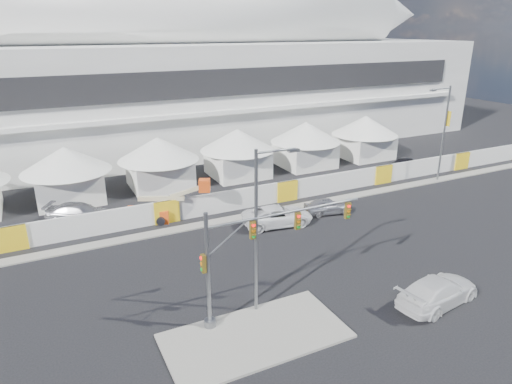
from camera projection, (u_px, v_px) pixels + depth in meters
name	position (u px, v px, depth m)	size (l,w,h in m)	color
ground	(317.00, 285.00, 30.09)	(160.00, 160.00, 0.00)	black
median_island	(255.00, 336.00, 25.04)	(10.00, 5.00, 0.15)	gray
far_curb	(409.00, 185.00, 48.93)	(80.00, 1.20, 0.12)	gray
stadium	(211.00, 76.00, 65.49)	(80.00, 24.80, 21.98)	silver
tent_row	(199.00, 153.00, 49.47)	(53.40, 8.40, 5.40)	white
hoarding_fence	(287.00, 191.00, 44.47)	(70.00, 0.25, 2.00)	silver
scaffold_tower	(428.00, 90.00, 77.53)	(4.40, 4.40, 12.00)	#595B60
sedan_silver	(327.00, 206.00, 41.42)	(4.31, 1.74, 1.47)	#AEAEB3
pickup_curb	(278.00, 216.00, 39.03)	(6.05, 2.79, 1.68)	white
pickup_near	(438.00, 291.00, 27.84)	(6.01, 2.44, 1.75)	white
lot_car_b	(406.00, 163.00, 54.77)	(4.20, 1.69, 1.43)	black
lot_car_c	(79.00, 213.00, 39.68)	(5.67, 2.31, 1.65)	#B6B6BB
traffic_mast	(245.00, 256.00, 25.36)	(10.13, 0.67, 6.91)	slate
streetlight_median	(260.00, 221.00, 25.52)	(2.72, 0.27, 9.85)	gray
streetlight_curb	(443.00, 127.00, 48.54)	(3.06, 0.69, 10.34)	slate
boom_lift	(156.00, 209.00, 40.04)	(7.74, 3.10, 3.78)	#E94F15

